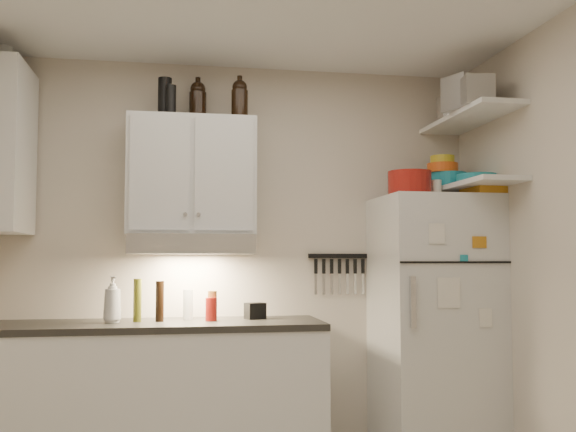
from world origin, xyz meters
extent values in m
cube|color=beige|center=(0.00, 1.51, 1.30)|extent=(3.20, 0.02, 2.60)
cube|color=silver|center=(-0.55, 1.20, 0.44)|extent=(2.10, 0.60, 0.88)
cube|color=#272521|center=(-0.55, 1.20, 0.90)|extent=(2.10, 0.62, 0.04)
cube|color=silver|center=(-0.30, 1.33, 1.83)|extent=(0.80, 0.33, 0.75)
cube|color=silver|center=(-0.30, 1.27, 1.39)|extent=(0.76, 0.46, 0.12)
cube|color=silver|center=(1.25, 1.16, 0.85)|extent=(0.70, 0.68, 1.70)
cube|color=silver|center=(1.45, 1.02, 2.20)|extent=(0.30, 0.95, 0.03)
cube|color=silver|center=(1.45, 1.02, 1.76)|extent=(0.30, 0.95, 0.03)
cube|color=black|center=(0.70, 1.49, 1.32)|extent=(0.42, 0.02, 0.03)
cylinder|color=maroon|center=(1.09, 1.13, 1.78)|extent=(0.36, 0.36, 0.16)
cube|color=#B87317|center=(1.51, 0.96, 1.75)|extent=(0.22, 0.28, 0.09)
cylinder|color=silver|center=(1.26, 1.11, 1.75)|extent=(0.08, 0.08, 0.11)
cylinder|color=silver|center=(1.46, 1.25, 2.30)|extent=(0.26, 0.26, 0.18)
cube|color=#AAAAAD|center=(1.37, 0.92, 2.32)|extent=(0.27, 0.26, 0.22)
cube|color=#AAAAAD|center=(1.37, 0.76, 2.30)|extent=(0.20, 0.20, 0.17)
cylinder|color=teal|center=(1.41, 1.28, 1.83)|extent=(0.26, 0.26, 0.10)
cylinder|color=#DE5214|center=(1.37, 1.27, 1.91)|extent=(0.21, 0.21, 0.06)
cylinder|color=gold|center=(1.37, 1.27, 1.97)|extent=(0.16, 0.16, 0.05)
cylinder|color=teal|center=(1.49, 1.03, 1.81)|extent=(0.26, 0.26, 0.06)
cylinder|color=black|center=(-0.44, 1.26, 2.30)|extent=(0.09, 0.09, 0.19)
cylinder|color=black|center=(-0.47, 1.32, 2.33)|extent=(0.09, 0.09, 0.25)
cylinder|color=silver|center=(-1.46, 1.32, 2.53)|extent=(0.16, 0.16, 0.17)
imported|color=silver|center=(-0.76, 1.21, 1.07)|extent=(0.16, 0.16, 0.31)
cylinder|color=brown|center=(-0.17, 1.24, 1.01)|extent=(0.07, 0.07, 0.18)
cylinder|color=#535715|center=(-0.62, 1.23, 1.05)|extent=(0.06, 0.06, 0.26)
cylinder|color=black|center=(-0.49, 1.22, 1.04)|extent=(0.07, 0.07, 0.25)
cylinder|color=silver|center=(-0.32, 1.33, 1.01)|extent=(0.07, 0.07, 0.19)
cylinder|color=maroon|center=(-0.18, 1.20, 0.99)|extent=(0.09, 0.09, 0.14)
cube|color=black|center=(0.11, 1.29, 0.97)|extent=(0.14, 0.12, 0.10)
camera|label=1|loc=(-0.38, -2.77, 1.30)|focal=40.00mm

